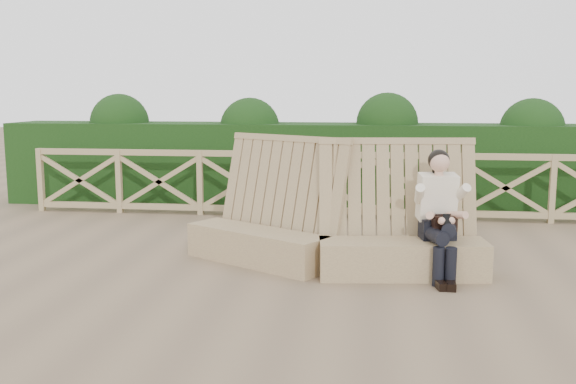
# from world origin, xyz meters

# --- Properties ---
(ground) EXTENTS (60.00, 60.00, 0.00)m
(ground) POSITION_xyz_m (0.00, 0.00, 0.00)
(ground) COLOR brown
(ground) RESTS_ON ground
(bench) EXTENTS (3.60, 1.63, 1.55)m
(bench) POSITION_xyz_m (0.25, 0.41, 0.39)
(bench) COLOR #7F6549
(bench) RESTS_ON ground
(woman) EXTENTS (0.47, 0.93, 1.43)m
(woman) POSITION_xyz_m (1.49, 0.22, 0.75)
(woman) COLOR black
(woman) RESTS_ON ground
(guardrail) EXTENTS (10.10, 0.09, 1.10)m
(guardrail) POSITION_xyz_m (0.00, 3.50, 0.55)
(guardrail) COLOR #907B54
(guardrail) RESTS_ON ground
(hedge) EXTENTS (12.00, 1.20, 1.50)m
(hedge) POSITION_xyz_m (0.00, 4.70, 0.75)
(hedge) COLOR black
(hedge) RESTS_ON ground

